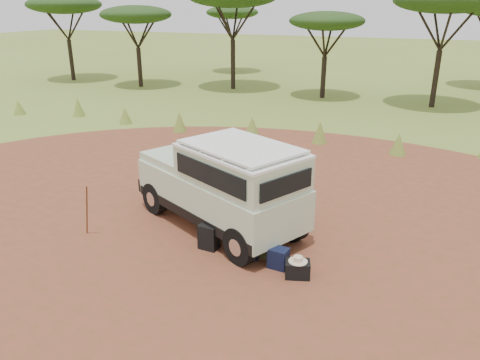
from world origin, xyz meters
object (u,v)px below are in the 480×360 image
at_px(backpack_navy, 250,245).
at_px(duffel_navy, 278,258).
at_px(backpack_olive, 266,247).
at_px(backpack_black, 209,237).
at_px(walking_staff, 87,210).
at_px(safari_vehicle, 223,186).
at_px(hard_case, 298,269).

bearing_deg(backpack_navy, duffel_navy, -13.71).
distance_m(backpack_olive, duffel_navy, 0.51).
xyz_separation_m(backpack_black, duffel_navy, (1.70, -0.20, -0.07)).
bearing_deg(walking_staff, duffel_navy, -59.09).
bearing_deg(backpack_navy, safari_vehicle, 138.49).
bearing_deg(backpack_olive, walking_staff, 177.05).
distance_m(duffel_navy, hard_case, 0.51).
height_order(safari_vehicle, backpack_navy, safari_vehicle).
relative_size(backpack_black, hard_case, 1.18).
xyz_separation_m(backpack_black, hard_case, (2.17, -0.39, -0.12)).
bearing_deg(backpack_olive, backpack_black, 173.65).
bearing_deg(backpack_olive, safari_vehicle, 134.34).
bearing_deg(duffel_navy, safari_vehicle, 150.79).
distance_m(safari_vehicle, walking_staff, 3.25).
bearing_deg(hard_case, backpack_olive, 132.36).
relative_size(backpack_black, backpack_navy, 1.02).
distance_m(backpack_black, duffel_navy, 1.72).
height_order(safari_vehicle, backpack_black, safari_vehicle).
xyz_separation_m(safari_vehicle, backpack_black, (0.12, -1.09, -0.81)).
height_order(safari_vehicle, backpack_olive, safari_vehicle).
distance_m(backpack_black, backpack_navy, 0.99).
bearing_deg(safari_vehicle, backpack_olive, -7.16).
relative_size(backpack_navy, backpack_olive, 1.13).
bearing_deg(walking_staff, backpack_black, -52.96).
xyz_separation_m(backpack_olive, duffel_navy, (0.39, -0.32, -0.03)).
relative_size(safari_vehicle, duffel_navy, 11.01).
xyz_separation_m(safari_vehicle, backpack_navy, (1.11, -1.08, -0.81)).
bearing_deg(hard_case, safari_vehicle, 130.02).
bearing_deg(hard_case, backpack_navy, 144.19).
xyz_separation_m(backpack_black, backpack_olive, (1.31, 0.12, -0.04)).
bearing_deg(safari_vehicle, duffel_navy, -8.23).
relative_size(backpack_black, duffel_navy, 1.30).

